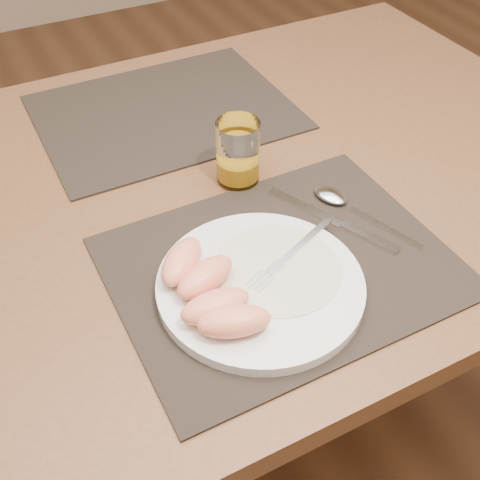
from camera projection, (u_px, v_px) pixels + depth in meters
name	position (u px, v px, depth m)	size (l,w,h in m)	color
ground	(216.00, 425.00, 1.47)	(5.00, 5.00, 0.00)	#56331D
table	(205.00, 221.00, 1.01)	(1.40, 0.90, 0.75)	brown
placemat_near	(281.00, 265.00, 0.82)	(0.45, 0.35, 0.00)	black
placemat_far	(165.00, 112.00, 1.11)	(0.45, 0.35, 0.00)	black
plate	(260.00, 286.00, 0.78)	(0.27, 0.27, 0.02)	white
plate_dressing	(277.00, 268.00, 0.79)	(0.17, 0.17, 0.00)	white
fork	(285.00, 259.00, 0.80)	(0.17, 0.08, 0.00)	silver
knife	(342.00, 224.00, 0.87)	(0.10, 0.21, 0.01)	silver
spoon	(338.00, 199.00, 0.91)	(0.08, 0.19, 0.01)	silver
juice_glass	(238.00, 155.00, 0.93)	(0.07, 0.07, 0.10)	white
grapefruit_wedges	(208.00, 290.00, 0.74)	(0.11, 0.20, 0.04)	#FF8F68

